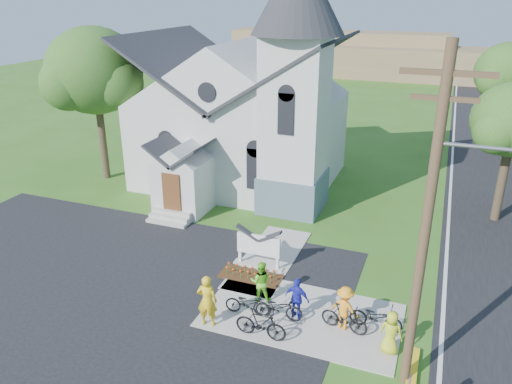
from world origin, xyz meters
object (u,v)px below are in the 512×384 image
at_px(cyclist_2, 297,298).
at_px(bike_4, 376,317).
at_px(utility_pole, 429,220).
at_px(bike_3, 344,318).
at_px(cyclist_1, 261,281).
at_px(bike_1, 261,324).
at_px(cyclist_4, 391,333).
at_px(cyclist_0, 207,301).
at_px(cyclist_3, 345,308).
at_px(bike_0, 248,303).
at_px(bike_2, 278,307).
at_px(church_sign, 259,245).

bearing_deg(cyclist_2, bike_4, -162.70).
relative_size(utility_pole, bike_3, 5.95).
distance_m(cyclist_1, bike_1, 2.23).
relative_size(cyclist_4, bike_4, 0.84).
xyz_separation_m(cyclist_0, cyclist_3, (4.50, 1.52, -0.17)).
height_order(bike_0, bike_1, bike_1).
height_order(cyclist_0, bike_2, cyclist_0).
bearing_deg(utility_pole, cyclist_0, 177.48).
relative_size(utility_pole, bike_1, 5.53).
distance_m(cyclist_2, bike_2, 0.76).
bearing_deg(church_sign, bike_0, -75.54).
distance_m(cyclist_0, cyclist_4, 6.19).
relative_size(bike_2, bike_3, 1.08).
bearing_deg(bike_1, cyclist_0, 90.45).
xyz_separation_m(utility_pole, bike_2, (-4.62, 1.49, -4.88)).
xyz_separation_m(cyclist_2, bike_3, (1.73, -0.13, -0.29)).
bearing_deg(cyclist_1, cyclist_2, 145.68).
xyz_separation_m(cyclist_0, cyclist_1, (1.21, 2.07, -0.17)).
distance_m(bike_0, bike_4, 4.51).
relative_size(bike_0, bike_3, 1.03).
bearing_deg(bike_0, bike_3, -90.64).
xyz_separation_m(utility_pole, bike_0, (-5.70, 1.37, -4.90)).
height_order(church_sign, bike_2, church_sign).
xyz_separation_m(bike_1, cyclist_2, (0.82, 1.51, 0.25)).
height_order(church_sign, cyclist_4, church_sign).
height_order(bike_2, bike_3, bike_3).
bearing_deg(cyclist_4, cyclist_0, 15.00).
height_order(bike_0, bike_3, bike_3).
height_order(cyclist_0, cyclist_1, cyclist_0).
bearing_deg(bike_3, utility_pole, -116.65).
relative_size(cyclist_0, bike_3, 1.17).
relative_size(bike_0, cyclist_1, 1.06).
bearing_deg(cyclist_4, utility_pole, 129.03).
height_order(church_sign, cyclist_0, cyclist_0).
relative_size(cyclist_2, bike_2, 0.88).
xyz_separation_m(cyclist_0, bike_1, (1.98, 0.00, -0.44)).
distance_m(bike_0, bike_3, 3.45).
height_order(church_sign, bike_1, church_sign).
relative_size(utility_pole, bike_2, 5.52).
xyz_separation_m(cyclist_3, bike_3, (0.04, -0.14, -0.31)).
relative_size(church_sign, cyclist_1, 1.36).
bearing_deg(bike_2, bike_1, 163.51).
relative_size(cyclist_1, bike_2, 0.89).
relative_size(church_sign, bike_4, 1.21).
bearing_deg(bike_1, cyclist_3, -58.47).
relative_size(cyclist_0, bike_2, 1.08).
height_order(cyclist_0, bike_4, cyclist_0).
xyz_separation_m(utility_pole, bike_4, (-1.27, 2.16, -4.87)).
distance_m(bike_2, bike_3, 2.36).
xyz_separation_m(utility_pole, cyclist_3, (-2.31, 1.82, -4.54)).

